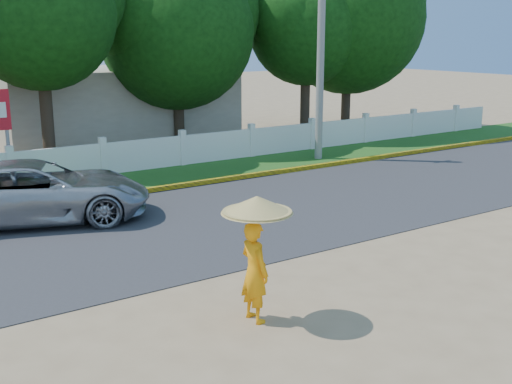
# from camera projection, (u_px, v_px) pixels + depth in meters

# --- Properties ---
(ground) EXTENTS (120.00, 120.00, 0.00)m
(ground) POSITION_uv_depth(u_px,v_px,m) (312.00, 276.00, 12.69)
(ground) COLOR #9E8460
(ground) RESTS_ON ground
(road) EXTENTS (60.00, 7.00, 0.02)m
(road) POSITION_uv_depth(u_px,v_px,m) (201.00, 222.00, 16.31)
(road) COLOR #38383A
(road) RESTS_ON ground
(grass_verge) EXTENTS (60.00, 3.50, 0.03)m
(grass_verge) POSITION_uv_depth(u_px,v_px,m) (121.00, 183.00, 20.53)
(grass_verge) COLOR #2D601E
(grass_verge) RESTS_ON ground
(curb) EXTENTS (40.00, 0.18, 0.16)m
(curb) POSITION_uv_depth(u_px,v_px,m) (143.00, 191.00, 19.15)
(curb) COLOR yellow
(curb) RESTS_ON ground
(fence) EXTENTS (40.00, 0.10, 1.10)m
(fence) POSITION_uv_depth(u_px,v_px,m) (103.00, 159.00, 21.57)
(fence) COLOR silver
(fence) RESTS_ON ground
(building_near) EXTENTS (10.00, 6.00, 3.20)m
(building_near) POSITION_uv_depth(u_px,v_px,m) (110.00, 105.00, 28.42)
(building_near) COLOR #B7AD99
(building_near) RESTS_ON ground
(utility_pole) EXTENTS (0.28, 0.28, 7.22)m
(utility_pole) POSITION_uv_depth(u_px,v_px,m) (320.00, 63.00, 23.68)
(utility_pole) COLOR gray
(utility_pole) RESTS_ON ground
(vehicle) EXTENTS (6.14, 4.25, 1.56)m
(vehicle) POSITION_uv_depth(u_px,v_px,m) (37.00, 191.00, 16.22)
(vehicle) COLOR #A3A6AB
(vehicle) RESTS_ON ground
(monk_with_parasol) EXTENTS (1.17, 1.17, 2.13)m
(monk_with_parasol) POSITION_uv_depth(u_px,v_px,m) (256.00, 240.00, 10.42)
(monk_with_parasol) COLOR orange
(monk_with_parasol) RESTS_ON ground
(tree_row) EXTENTS (33.26, 7.43, 8.99)m
(tree_row) POSITION_uv_depth(u_px,v_px,m) (154.00, 24.00, 24.93)
(tree_row) COLOR #473828
(tree_row) RESTS_ON ground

